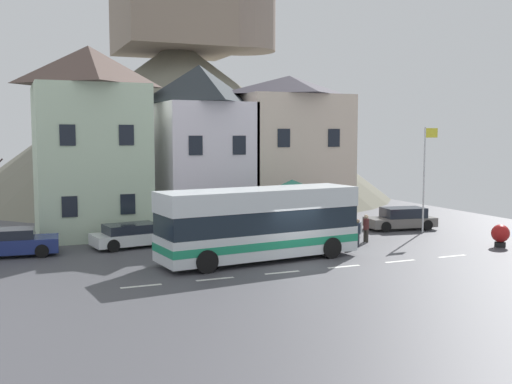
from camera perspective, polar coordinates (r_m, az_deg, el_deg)
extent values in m
cube|color=#48474D|center=(27.30, 4.47, -6.94)|extent=(40.00, 60.00, 0.06)
cube|color=silver|center=(23.91, -10.80, -8.72)|extent=(1.60, 0.20, 0.01)
cube|color=silver|center=(24.67, -3.89, -8.19)|extent=(1.60, 0.20, 0.01)
cube|color=silver|center=(25.76, 2.50, -7.60)|extent=(1.60, 0.20, 0.01)
cube|color=silver|center=(27.14, 8.29, -6.98)|extent=(1.60, 0.20, 0.01)
cube|color=silver|center=(28.76, 13.46, -6.37)|extent=(1.60, 0.20, 0.01)
cube|color=silver|center=(30.59, 18.04, -5.78)|extent=(1.60, 0.20, 0.01)
cube|color=beige|center=(35.99, -15.33, 2.83)|extent=(6.07, 5.87, 8.60)
pyramid|color=brown|center=(36.17, -15.55, 11.43)|extent=(6.07, 5.87, 2.23)
cube|color=black|center=(33.06, -17.20, -1.33)|extent=(0.80, 0.06, 1.10)
cube|color=black|center=(33.48, -12.02, -1.13)|extent=(0.80, 0.06, 1.10)
cube|color=black|center=(32.85, -17.38, 5.16)|extent=(0.80, 0.06, 1.10)
cube|color=black|center=(33.26, -12.14, 5.28)|extent=(0.80, 0.06, 1.10)
cube|color=white|center=(37.92, -5.32, 2.47)|extent=(5.26, 6.87, 7.73)
pyramid|color=#2B3136|center=(38.00, -5.39, 10.10)|extent=(5.26, 6.87, 2.38)
cube|color=black|center=(34.41, -5.67, -1.21)|extent=(0.80, 0.06, 1.10)
cube|color=black|center=(35.25, -1.58, -1.03)|extent=(0.80, 0.06, 1.10)
cube|color=black|center=(34.18, -5.72, 4.40)|extent=(0.80, 0.06, 1.10)
cube|color=black|center=(35.03, -1.59, 4.45)|extent=(0.80, 0.06, 1.10)
cube|color=beige|center=(39.47, 3.14, 3.04)|extent=(6.84, 5.60, 8.34)
pyramid|color=#3E3A44|center=(39.57, 3.18, 10.01)|extent=(6.84, 5.60, 1.27)
cube|color=black|center=(36.35, 2.63, -0.60)|extent=(0.80, 0.06, 1.10)
cube|color=black|center=(37.92, 7.31, -0.39)|extent=(0.80, 0.06, 1.10)
cube|color=black|center=(36.15, 2.65, 5.12)|extent=(0.80, 0.06, 1.10)
cube|color=black|center=(37.73, 7.38, 5.10)|extent=(0.80, 0.06, 1.10)
cone|color=slate|center=(58.30, -7.30, 6.93)|extent=(39.79, 39.79, 14.76)
cube|color=gray|center=(59.37, -7.42, 16.36)|extent=(10.94, 10.94, 7.08)
cube|color=silver|center=(28.00, 0.31, -4.80)|extent=(9.69, 3.56, 1.17)
cube|color=#1E8C60|center=(27.99, 0.31, -4.68)|extent=(9.71, 3.58, 0.36)
cube|color=#19232D|center=(27.83, 0.32, -2.61)|extent=(9.59, 3.51, 0.99)
cube|color=silver|center=(27.71, 0.32, -0.65)|extent=(9.69, 3.56, 0.93)
cube|color=#19232D|center=(30.41, 8.16, -1.98)|extent=(0.29, 2.12, 0.95)
cylinder|color=black|center=(30.73, 4.47, -4.54)|extent=(1.02, 0.39, 1.00)
cylinder|color=black|center=(28.77, 7.14, -5.25)|extent=(1.02, 0.39, 1.00)
cylinder|color=black|center=(27.76, -6.76, -5.63)|extent=(1.02, 0.39, 1.00)
cylinder|color=black|center=(25.58, -4.69, -6.57)|extent=(1.02, 0.39, 1.00)
cylinder|color=#473D33|center=(33.50, -0.36, -2.48)|extent=(0.14, 0.14, 2.40)
cylinder|color=#473D33|center=(34.87, 4.67, -2.19)|extent=(0.14, 0.14, 2.40)
cylinder|color=#473D33|center=(30.50, 1.98, -3.27)|extent=(0.14, 0.14, 2.40)
cylinder|color=#473D33|center=(32.00, 7.37, -2.90)|extent=(0.14, 0.14, 2.40)
pyramid|color=#2E7F66|center=(32.48, 3.43, 0.29)|extent=(3.60, 3.60, 1.01)
cube|color=white|center=(35.04, 6.44, -3.27)|extent=(4.17, 2.24, 0.70)
cube|color=#1E232D|center=(35.03, 6.75, -2.31)|extent=(2.57, 1.81, 0.48)
cylinder|color=black|center=(33.88, 4.85, -3.92)|extent=(0.66, 0.29, 0.64)
cylinder|color=black|center=(35.39, 3.98, -3.51)|extent=(0.66, 0.29, 0.64)
cylinder|color=black|center=(34.83, 8.94, -3.71)|extent=(0.66, 0.29, 0.64)
cylinder|color=black|center=(36.30, 7.91, -3.32)|extent=(0.66, 0.29, 0.64)
cube|color=white|center=(32.11, -11.39, -4.26)|extent=(4.57, 2.48, 0.57)
cube|color=#1E232D|center=(31.95, -11.77, -3.38)|extent=(2.82, 2.00, 0.46)
cylinder|color=black|center=(33.44, -9.58, -4.10)|extent=(0.66, 0.29, 0.64)
cylinder|color=black|center=(31.82, -8.41, -4.56)|extent=(0.66, 0.29, 0.64)
cylinder|color=black|center=(32.52, -14.29, -4.46)|extent=(0.66, 0.29, 0.64)
cylinder|color=black|center=(30.86, -13.34, -4.97)|extent=(0.66, 0.29, 0.64)
cube|color=slate|center=(38.29, 13.45, -2.76)|extent=(4.41, 2.35, 0.56)
cube|color=#1E232D|center=(38.31, 13.75, -1.89)|extent=(2.72, 1.90, 0.60)
cylinder|color=black|center=(36.92, 12.17, -3.25)|extent=(0.66, 0.29, 0.64)
cylinder|color=black|center=(38.43, 11.02, -2.89)|extent=(0.66, 0.29, 0.64)
cylinder|color=black|center=(38.25, 15.89, -3.03)|extent=(0.66, 0.29, 0.64)
cylinder|color=black|center=(39.71, 14.64, -2.70)|extent=(0.66, 0.29, 0.64)
cube|color=navy|center=(31.37, -22.22, -4.68)|extent=(4.58, 2.21, 0.69)
cube|color=#1E232D|center=(31.30, -22.67, -3.66)|extent=(2.79, 1.84, 0.45)
cylinder|color=black|center=(32.18, -19.48, -4.71)|extent=(0.65, 0.25, 0.64)
cylinder|color=black|center=(30.45, -19.58, -5.27)|extent=(0.65, 0.25, 0.64)
cylinder|color=#38332D|center=(33.25, 10.46, -4.09)|extent=(0.14, 0.14, 0.73)
cylinder|color=#38332D|center=(33.40, 10.24, -4.05)|extent=(0.14, 0.14, 0.73)
cylinder|color=#512323|center=(33.23, 10.37, -3.02)|extent=(0.30, 0.30, 0.60)
sphere|color=#D1AD89|center=(33.17, 10.38, -2.31)|extent=(0.23, 0.23, 0.23)
cylinder|color=#2D2D38|center=(31.81, 9.63, -4.52)|extent=(0.14, 0.14, 0.71)
cylinder|color=#2D2D38|center=(31.98, 9.52, -4.47)|extent=(0.14, 0.14, 0.71)
cylinder|color=#232B38|center=(31.80, 9.59, -3.43)|extent=(0.30, 0.30, 0.59)
sphere|color=#9E7A60|center=(31.74, 9.60, -2.73)|extent=(0.20, 0.20, 0.20)
cube|color=#33473D|center=(33.98, -0.67, -3.65)|extent=(1.63, 0.45, 0.08)
cube|color=#33473D|center=(34.15, -0.81, -3.23)|extent=(1.63, 0.06, 0.40)
cube|color=#2D2D33|center=(33.75, -1.83, -4.10)|extent=(0.08, 0.36, 0.45)
cube|color=#2D2D33|center=(34.29, 0.47, -3.94)|extent=(0.08, 0.36, 0.45)
cylinder|color=silver|center=(37.11, 15.58, 1.10)|extent=(0.10, 0.10, 6.27)
cube|color=yellow|center=(37.29, 16.24, 5.39)|extent=(0.90, 0.03, 0.56)
cylinder|color=black|center=(33.91, 22.06, -4.62)|extent=(0.56, 0.56, 0.25)
sphere|color=#B21919|center=(33.82, 22.10, -3.64)|extent=(0.93, 0.93, 0.93)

